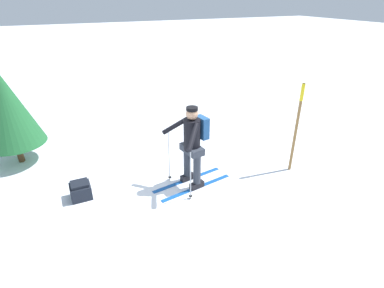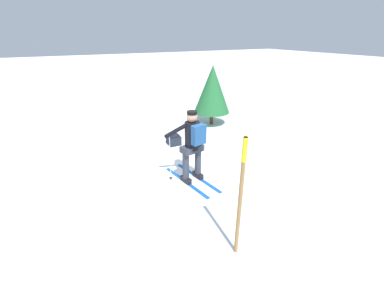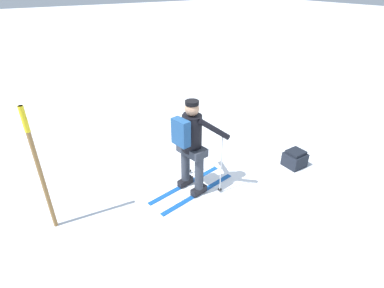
{
  "view_description": "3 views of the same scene",
  "coord_description": "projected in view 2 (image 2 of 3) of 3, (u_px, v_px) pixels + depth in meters",
  "views": [
    {
      "loc": [
        -4.7,
        1.45,
        3.53
      ],
      "look_at": [
        0.01,
        -0.69,
        0.93
      ],
      "focal_mm": 28.0,
      "sensor_mm": 36.0,
      "label": 1
    },
    {
      "loc": [
        -2.4,
        -5.33,
        3.2
      ],
      "look_at": [
        0.01,
        -0.69,
        0.93
      ],
      "focal_mm": 24.0,
      "sensor_mm": 36.0,
      "label": 2
    },
    {
      "loc": [
        3.6,
        -3.01,
        3.33
      ],
      "look_at": [
        0.01,
        -0.69,
        0.93
      ],
      "focal_mm": 28.0,
      "sensor_mm": 36.0,
      "label": 3
    }
  ],
  "objects": [
    {
      "name": "skier",
      "position": [
        192.0,
        143.0,
        5.67
      ],
      "size": [
        0.99,
        1.68,
        1.68
      ],
      "color": "#144C9E",
      "rests_on": "ground_plane"
    },
    {
      "name": "ground_plane",
      "position": [
        179.0,
        167.0,
        6.63
      ],
      "size": [
        80.0,
        80.0,
        0.0
      ],
      "primitive_type": "plane",
      "color": "white"
    },
    {
      "name": "dropped_backpack",
      "position": [
        174.0,
        140.0,
        7.94
      ],
      "size": [
        0.37,
        0.38,
        0.34
      ],
      "color": "black",
      "rests_on": "ground_plane"
    },
    {
      "name": "pine_tree",
      "position": [
        212.0,
        89.0,
        9.26
      ],
      "size": [
        1.31,
        1.31,
        2.18
      ],
      "color": "#4C331E",
      "rests_on": "ground_plane"
    },
    {
      "name": "trail_marker",
      "position": [
        241.0,
        191.0,
        3.63
      ],
      "size": [
        0.07,
        0.07,
        1.96
      ],
      "color": "olive",
      "rests_on": "ground_plane"
    }
  ]
}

